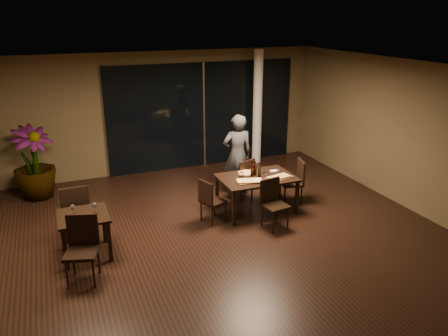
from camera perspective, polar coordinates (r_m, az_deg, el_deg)
ground at (r=8.06m, az=0.24°, el=-9.00°), size 8.00×8.00×0.00m
wall_back at (r=11.18m, az=-7.73°, el=7.28°), size 8.00×0.10×3.00m
wall_front at (r=4.36m, az=21.66°, el=-14.75°), size 8.00×0.10×3.00m
wall_right at (r=9.69m, az=23.06°, el=3.94°), size 0.10×8.00×3.00m
ceiling at (r=7.12m, az=0.27°, el=12.85°), size 8.00×8.00×0.04m
window_panel at (r=11.41m, az=-2.69°, el=6.91°), size 5.00×0.06×2.70m
column at (r=11.63m, az=4.39°, el=7.88°), size 0.24×0.24×3.00m
main_table at (r=8.81m, az=4.29°, el=-1.61°), size 1.50×1.00×0.75m
side_table at (r=7.57m, az=-17.83°, el=-6.70°), size 0.80×0.80×0.75m
chair_main_far at (r=9.36m, az=2.52°, el=-1.25°), size 0.56×0.56×0.94m
chair_main_near at (r=8.29m, az=6.39°, el=-4.26°), size 0.49×0.49×0.93m
chair_main_left at (r=8.38m, az=-1.86°, el=-4.07°), size 0.52×0.52×0.88m
chair_main_right at (r=9.37m, az=9.28°, el=-1.45°), size 0.53×0.53×0.95m
chair_side_far at (r=8.16m, az=-18.84°, el=-5.14°), size 0.49×0.49×1.05m
chair_side_near at (r=7.00m, az=-18.01°, el=-9.50°), size 0.59×0.59×1.01m
diner at (r=9.62m, az=1.75°, el=1.75°), size 0.66×0.49×1.81m
potted_plant at (r=10.29m, az=-23.60°, el=0.64°), size 1.21×1.21×1.60m
pizza_board_left at (r=8.51m, az=3.36°, el=-1.79°), size 0.52×0.29×0.01m
pizza_board_right at (r=8.76m, az=7.16°, el=-1.27°), size 0.64×0.44×0.01m
oblong_pizza_left at (r=8.50m, az=3.37°, el=-1.69°), size 0.51×0.34×0.02m
oblong_pizza_right at (r=8.75m, az=7.16°, el=-1.17°), size 0.48×0.29×0.02m
round_pizza at (r=8.97m, az=2.93°, el=-0.64°), size 0.34×0.34×0.01m
bottle_a at (r=8.77m, az=3.71°, el=-0.02°), size 0.07×0.07×0.33m
bottle_b at (r=8.75m, az=4.67°, el=-0.25°), size 0.06×0.06×0.29m
bottle_c at (r=8.83m, az=4.07°, el=-0.00°), size 0.07×0.07×0.30m
tumbler_left at (r=8.76m, az=2.28°, el=-0.84°), size 0.08×0.08×0.09m
tumbler_right at (r=9.00m, az=5.25°, el=-0.38°), size 0.07×0.07×0.09m
napkin_near at (r=8.90m, az=7.73°, el=-0.96°), size 0.18×0.10×0.01m
napkin_far at (r=9.13m, az=6.61°, el=-0.36°), size 0.18×0.11×0.01m
wine_glass_a at (r=7.56m, az=-19.15°, el=-5.18°), size 0.07×0.07×0.16m
wine_glass_b at (r=7.47m, az=-16.56°, el=-5.06°), size 0.08×0.08×0.19m
side_napkin at (r=7.30m, az=-17.63°, el=-6.52°), size 0.19×0.13×0.01m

